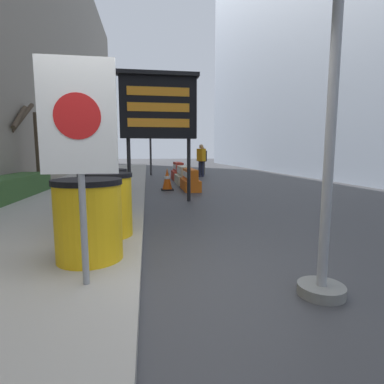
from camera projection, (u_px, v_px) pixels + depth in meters
ground_plane at (140, 289)px, 2.97m from camera, size 120.00×120.00×0.00m
bare_tree at (39, 140)px, 10.22m from camera, size 1.66×1.52×3.63m
barrel_drum_foreground at (89, 219)px, 3.41m from camera, size 0.77×0.77×0.93m
barrel_drum_middle at (106, 204)px, 4.39m from camera, size 0.77×0.77×0.93m
barrel_drum_back at (106, 195)px, 5.35m from camera, size 0.77×0.77×0.93m
warning_sign at (79, 132)px, 2.61m from camera, size 0.66×0.08×2.03m
message_board at (158, 108)px, 7.91m from camera, size 2.14×0.36×3.42m
jersey_barrier_orange_far at (190, 181)px, 10.78m from camera, size 0.55×1.70×0.76m
jersey_barrier_cream at (183, 176)px, 12.82m from camera, size 0.61×1.78×0.76m
jersey_barrier_red_striped at (178, 172)px, 14.88m from camera, size 0.60×1.70×0.86m
traffic_cone_near at (167, 179)px, 10.74m from camera, size 0.44×0.44×0.79m
traffic_light_near_curb at (150, 125)px, 17.38m from camera, size 0.28×0.44×4.01m
pedestrian_worker at (203, 158)px, 17.85m from camera, size 0.51×0.47×1.67m
pedestrian_passerby at (201, 158)px, 16.50m from camera, size 0.47×0.55×1.79m
steel_pole_right at (326, 212)px, 2.75m from camera, size 0.44×0.44×2.84m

